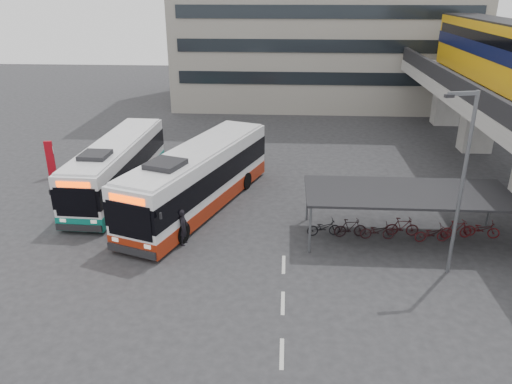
# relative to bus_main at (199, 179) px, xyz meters

# --- Properties ---
(ground) EXTENTS (120.00, 120.00, 0.00)m
(ground) POSITION_rel_bus_main_xyz_m (2.40, -6.12, -1.77)
(ground) COLOR #28282B
(ground) RESTS_ON ground
(viaduct) EXTENTS (8.00, 32.00, 9.68)m
(viaduct) POSITION_rel_bus_main_xyz_m (19.40, 7.96, 4.46)
(viaduct) COLOR gray
(viaduct) RESTS_ON ground
(bike_shelter) EXTENTS (10.00, 4.00, 2.54)m
(bike_shelter) POSITION_rel_bus_main_xyz_m (10.90, -3.12, -0.41)
(bike_shelter) COLOR #595B60
(bike_shelter) RESTS_ON ground
(road_markings) EXTENTS (0.15, 7.60, 0.01)m
(road_markings) POSITION_rel_bus_main_xyz_m (4.90, -9.12, -1.76)
(road_markings) COLOR beige
(road_markings) RESTS_ON ground
(bus_main) EXTENTS (6.95, 13.06, 3.81)m
(bus_main) POSITION_rel_bus_main_xyz_m (0.00, 0.00, 0.00)
(bus_main) COLOR white
(bus_main) RESTS_ON ground
(bus_teal) EXTENTS (2.98, 11.79, 3.46)m
(bus_teal) POSITION_rel_bus_main_xyz_m (-5.36, 2.06, -0.16)
(bus_teal) COLOR white
(bus_teal) RESTS_ON ground
(pedestrian) EXTENTS (0.50, 0.71, 1.87)m
(pedestrian) POSITION_rel_bus_main_xyz_m (-0.05, -4.44, -0.83)
(pedestrian) COLOR black
(pedestrian) RESTS_ON ground
(lamp_post) EXTENTS (1.42, 0.46, 8.13)m
(lamp_post) POSITION_rel_bus_main_xyz_m (12.13, -6.30, 2.87)
(lamp_post) COLOR #595B60
(lamp_post) RESTS_ON ground
(sign_totem_north) EXTENTS (0.55, 0.23, 2.52)m
(sign_totem_north) POSITION_rel_bus_main_xyz_m (-10.57, 4.16, -0.47)
(sign_totem_north) COLOR #AB0A16
(sign_totem_north) RESTS_ON ground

